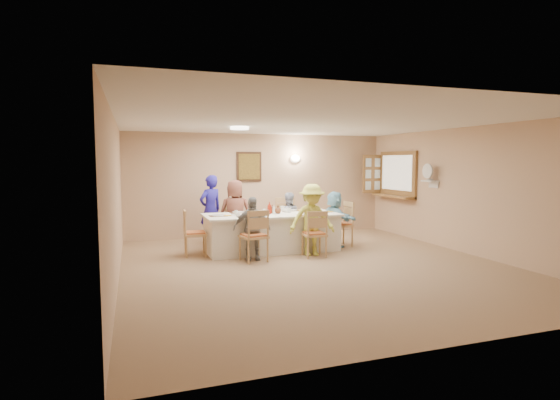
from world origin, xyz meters
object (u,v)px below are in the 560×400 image
object	(u,v)px
desk_fan	(429,174)
chair_front_right	(314,233)
dining_table	(272,232)
chair_right_end	(340,224)
condiment_ketchup	(269,208)
chair_back_right	(286,220)
serving_hatch	(398,175)
chair_front_left	(254,235)
diner_back_left	(235,213)
diner_right_end	(335,219)
chair_left_end	(195,233)
caregiver	(211,210)
diner_back_right	(288,218)
diner_front_right	(312,220)
diner_front_left	(252,228)
chair_back_left	(234,225)

from	to	relation	value
desk_fan	chair_front_right	size ratio (longest dim) A/B	0.33
dining_table	chair_right_end	world-z (taller)	chair_right_end
chair_right_end	condiment_ketchup	bearing A→B (deg)	-92.24
chair_front_right	condiment_ketchup	xyz separation A→B (m)	(-0.64, 0.82, 0.43)
chair_right_end	chair_back_right	bearing A→B (deg)	-131.58
serving_hatch	chair_front_left	world-z (taller)	serving_hatch
diner_back_left	diner_right_end	bearing A→B (deg)	169.20
chair_front_left	chair_left_end	xyz separation A→B (m)	(-0.95, 0.80, -0.03)
serving_hatch	chair_front_right	size ratio (longest dim) A/B	1.66
dining_table	chair_left_end	size ratio (longest dim) A/B	3.01
chair_front_right	diner_right_end	world-z (taller)	diner_right_end
desk_fan	dining_table	world-z (taller)	desk_fan
chair_right_end	chair_left_end	bearing A→B (deg)	-91.48
chair_back_right	diner_right_end	bearing A→B (deg)	-33.25
desk_fan	caregiver	world-z (taller)	desk_fan
diner_back_right	diner_front_right	size ratio (longest dim) A/B	0.82
desk_fan	chair_front_left	distance (m)	4.19
caregiver	diner_front_right	bearing A→B (deg)	106.35
chair_left_end	caregiver	world-z (taller)	caregiver
diner_front_right	condiment_ketchup	distance (m)	0.97
diner_front_left	diner_right_end	size ratio (longest dim) A/B	0.99
chair_left_end	diner_front_right	xyz separation A→B (m)	(2.15, -0.68, 0.24)
diner_front_left	diner_front_right	size ratio (longest dim) A/B	0.85
chair_left_end	diner_back_left	world-z (taller)	diner_back_left
desk_fan	diner_front_right	distance (m)	2.97
diner_front_right	diner_right_end	world-z (taller)	diner_front_right
diner_front_left	dining_table	bearing A→B (deg)	55.86
chair_front_left	diner_back_left	distance (m)	1.50
chair_front_right	diner_back_left	world-z (taller)	diner_back_left
chair_left_end	chair_right_end	size ratio (longest dim) A/B	0.94
chair_left_end	diner_right_end	xyz separation A→B (m)	(2.97, 0.00, 0.14)
desk_fan	dining_table	distance (m)	3.66
dining_table	diner_front_right	xyz separation A→B (m)	(0.60, -0.68, 0.32)
chair_back_left	diner_right_end	xyz separation A→B (m)	(2.02, -0.80, 0.14)
diner_front_left	caregiver	xyz separation A→B (m)	(-0.45, 1.83, 0.17)
chair_right_end	caregiver	world-z (taller)	caregiver
dining_table	chair_right_end	distance (m)	1.55
chair_front_right	condiment_ketchup	size ratio (longest dim) A/B	3.68
diner_back_left	chair_back_right	bearing A→B (deg)	-166.49
desk_fan	dining_table	bearing A→B (deg)	172.12
serving_hatch	diner_back_left	xyz separation A→B (m)	(-4.15, -0.19, -0.78)
diner_back_left	chair_back_left	bearing A→B (deg)	-82.20
dining_table	chair_right_end	bearing A→B (deg)	-0.00
diner_back_left	diner_front_right	xyz separation A→B (m)	(1.20, -1.36, -0.02)
serving_hatch	chair_back_right	bearing A→B (deg)	-178.56
serving_hatch	chair_front_left	bearing A→B (deg)	-158.02
serving_hatch	chair_back_left	xyz separation A→B (m)	(-4.15, -0.07, -1.05)
chair_left_end	chair_right_end	xyz separation A→B (m)	(3.10, 0.00, 0.03)
chair_right_end	diner_front_right	world-z (taller)	diner_front_right
serving_hatch	chair_left_end	xyz separation A→B (m)	(-5.10, -0.87, -1.05)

